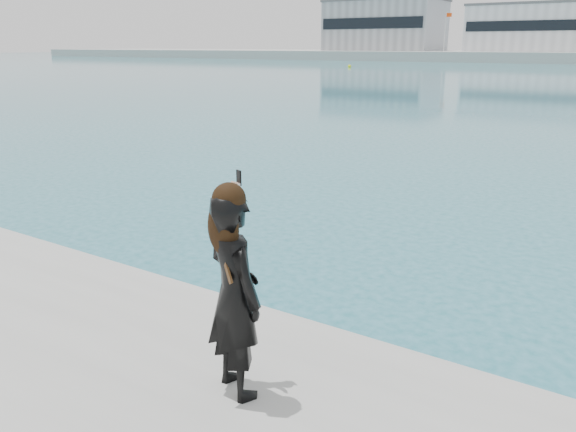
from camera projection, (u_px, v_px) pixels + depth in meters
name	position (u px, v px, depth m)	size (l,w,h in m)	color
warehouse_grey_left	(385.00, 25.00, 133.90)	(26.52, 16.36, 11.50)	gray
warehouse_white	(531.00, 28.00, 116.96)	(24.48, 15.35, 9.50)	silver
flagpole_left	(446.00, 29.00, 119.74)	(1.28, 0.16, 8.00)	silver
buoy_far	(349.00, 67.00, 86.37)	(0.50, 0.50, 0.50)	#FFFD0D
woman	(234.00, 289.00, 3.98)	(0.66, 0.56, 1.62)	black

